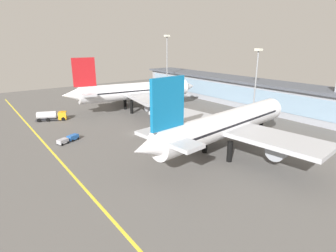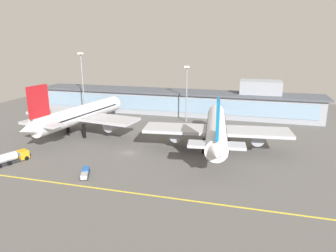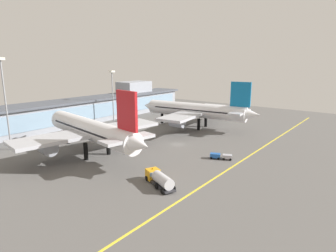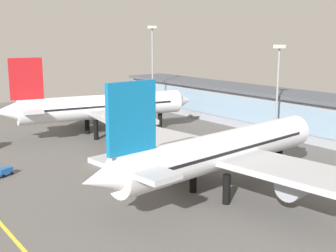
% 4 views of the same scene
% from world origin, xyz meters
% --- Properties ---
extents(ground_plane, '(180.00, 180.00, 0.00)m').
position_xyz_m(ground_plane, '(0.00, 0.00, 0.00)').
color(ground_plane, '#5B5956').
extents(taxiway_centreline_stripe, '(144.00, 0.50, 0.01)m').
position_xyz_m(taxiway_centreline_stripe, '(0.00, -22.00, 0.01)').
color(taxiway_centreline_stripe, yellow).
rests_on(taxiway_centreline_stripe, ground).
extents(terminal_building, '(121.80, 14.00, 15.09)m').
position_xyz_m(terminal_building, '(2.22, 50.63, 5.46)').
color(terminal_building, '#9399A3').
rests_on(terminal_building, ground).
extents(airliner_near_left, '(41.33, 48.44, 18.69)m').
position_xyz_m(airliner_near_left, '(-22.10, 12.53, 6.83)').
color(airliner_near_left, black).
rests_on(airliner_near_left, ground).
extents(airliner_near_right, '(41.77, 48.49, 18.06)m').
position_xyz_m(airliner_near_right, '(23.40, 8.12, 6.60)').
color(airliner_near_right, black).
rests_on(airliner_near_right, ground).
extents(fuel_tanker_truck, '(5.88, 9.27, 2.90)m').
position_xyz_m(fuel_tanker_truck, '(-26.46, -14.72, 1.51)').
color(fuel_tanker_truck, black).
rests_on(fuel_tanker_truck, ground).
extents(baggage_tug_near, '(3.73, 5.73, 1.40)m').
position_xyz_m(baggage_tug_near, '(-4.00, -17.03, 0.79)').
color(baggage_tug_near, black).
rests_on(baggage_tug_near, ground).
extents(apron_light_mast_west, '(1.80, 1.80, 25.99)m').
position_xyz_m(apron_light_mast_west, '(-33.63, 34.79, 16.76)').
color(apron_light_mast_west, gray).
rests_on(apron_light_mast_west, ground).
extents(apron_light_mast_centre, '(1.80, 1.80, 21.45)m').
position_xyz_m(apron_light_mast_centre, '(8.45, 37.95, 14.24)').
color(apron_light_mast_centre, gray).
rests_on(apron_light_mast_centre, ground).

